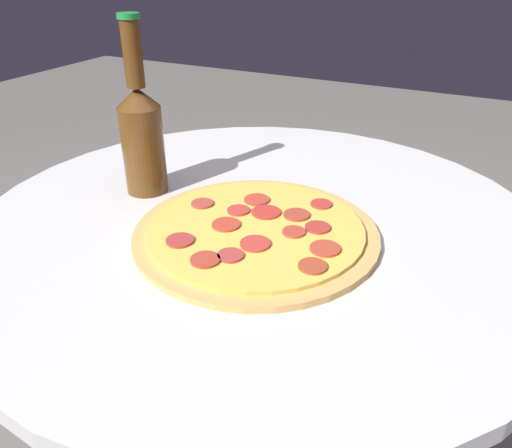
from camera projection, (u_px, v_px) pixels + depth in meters
table at (259, 314)px, 0.86m from camera, size 0.87×0.87×0.75m
pizza at (256, 231)px, 0.71m from camera, size 0.35×0.35×0.02m
beer_bottle at (142, 133)px, 0.80m from camera, size 0.07×0.07×0.28m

